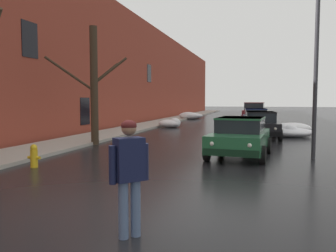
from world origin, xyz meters
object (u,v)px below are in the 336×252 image
Objects in this scene: sedan_darkblue_parked_kerbside_mid at (256,118)px; street_lamp_post at (316,60)px; pedestrian_with_coffee at (129,169)px; fire_hydrant at (34,156)px; sedan_green_approaching_near_lane at (240,136)px; sedan_black_parked_kerbside_close at (261,124)px; suv_maroon_parked_far_down_block at (254,111)px; bare_tree_second_along_sidewalk at (94,85)px; sedan_red_queued_behind_truck at (255,112)px.

street_lamp_post is at bearing -80.70° from sedan_darkblue_parked_kerbside_mid.
fire_hydrant is at bearing 138.26° from pedestrian_with_coffee.
sedan_green_approaching_near_lane is 6.49m from sedan_black_parked_kerbside_close.
sedan_green_approaching_near_lane is at bearing -90.30° from suv_maroon_parked_far_down_block.
sedan_black_parked_kerbside_close is (7.32, 4.77, -1.99)m from bare_tree_second_along_sidewalk.
street_lamp_post reaches higher than fire_hydrant.
sedan_green_approaching_near_lane is 3.65m from street_lamp_post.
bare_tree_second_along_sidewalk is at bearing -109.96° from suv_maroon_parked_far_down_block.
sedan_green_approaching_near_lane is at bearing 32.10° from fire_hydrant.
sedan_black_parked_kerbside_close is 0.68× the size of street_lamp_post.
fire_hydrant is at bearing -82.47° from bare_tree_second_along_sidewalk.
suv_maroon_parked_far_down_block is 6.45× the size of fire_hydrant.
sedan_darkblue_parked_kerbside_mid is 2.34× the size of pedestrian_with_coffee.
pedestrian_with_coffee is at bearing -93.96° from sedan_darkblue_parked_kerbside_mid.
sedan_green_approaching_near_lane is at bearing -177.43° from street_lamp_post.
bare_tree_second_along_sidewalk is at bearing 170.17° from street_lamp_post.
sedan_red_queued_behind_truck is (-0.23, 12.80, -0.00)m from sedan_darkblue_parked_kerbside_mid.
sedan_darkblue_parked_kerbside_mid is 0.67× the size of street_lamp_post.
sedan_darkblue_parked_kerbside_mid is at bearing 93.04° from sedan_black_parked_kerbside_close.
sedan_darkblue_parked_kerbside_mid is (0.33, 13.33, -0.00)m from sedan_green_approaching_near_lane.
street_lamp_post reaches higher than bare_tree_second_along_sidewalk.
sedan_green_approaching_near_lane is 0.98× the size of sedan_black_parked_kerbside_close.
bare_tree_second_along_sidewalk is 0.88× the size of street_lamp_post.
sedan_green_approaching_near_lane is at bearing -91.41° from sedan_darkblue_parked_kerbside_mid.
pedestrian_with_coffee is (-1.25, -34.09, 0.28)m from sedan_red_queued_behind_truck.
sedan_black_parked_kerbside_close is at bearing 56.98° from fire_hydrant.
bare_tree_second_along_sidewalk is 1.17× the size of suv_maroon_parked_far_down_block.
bare_tree_second_along_sidewalk reaches higher than sedan_green_approaching_near_lane.
fire_hydrant is (-4.77, 4.26, -0.68)m from pedestrian_with_coffee.
bare_tree_second_along_sidewalk is 7.12m from sedan_green_approaching_near_lane.
sedan_green_approaching_near_lane and sedan_black_parked_kerbside_close have the same top height.
sedan_black_parked_kerbside_close is (0.69, 6.46, -0.00)m from sedan_green_approaching_near_lane.
street_lamp_post is (3.64, 8.08, 2.37)m from pedestrian_with_coffee.
suv_maroon_parked_far_down_block is 24.70m from fire_hydrant.
fire_hydrant is at bearing -123.02° from sedan_black_parked_kerbside_close.
bare_tree_second_along_sidewalk is 19.81m from suv_maroon_parked_far_down_block.
sedan_red_queued_behind_truck is (-0.59, 19.67, -0.00)m from sedan_black_parked_kerbside_close.
sedan_green_approaching_near_lane is (6.63, -1.69, -1.99)m from bare_tree_second_along_sidewalk.
sedan_darkblue_parked_kerbside_mid is at bearing -88.99° from sedan_red_queued_behind_truck.
sedan_darkblue_parked_kerbside_mid is at bearing -88.16° from suv_maroon_parked_far_down_block.
sedan_green_approaching_near_lane is at bearing -96.13° from sedan_black_parked_kerbside_close.
sedan_green_approaching_near_lane and sedan_red_queued_behind_truck have the same top height.
bare_tree_second_along_sidewalk is at bearing 165.68° from sedan_green_approaching_near_lane.
bare_tree_second_along_sidewalk is 13.70m from sedan_darkblue_parked_kerbside_mid.
sedan_green_approaching_near_lane is at bearing -90.23° from sedan_red_queued_behind_truck.
sedan_green_approaching_near_lane is 0.96× the size of sedan_red_queued_behind_truck.
street_lamp_post reaches higher than pedestrian_with_coffee.
sedan_red_queued_behind_truck is (0.10, 26.13, -0.00)m from sedan_green_approaching_near_lane.
pedestrian_with_coffee reaches higher than fire_hydrant.
sedan_darkblue_parked_kerbside_mid is 0.90× the size of suv_maroon_parked_far_down_block.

